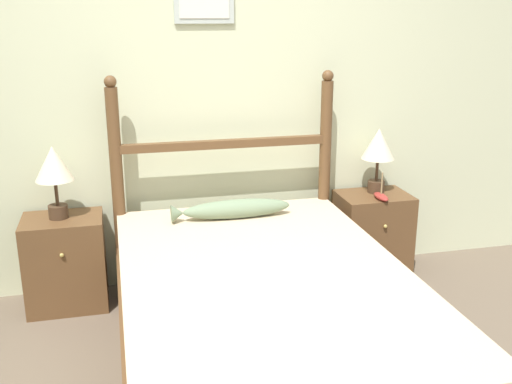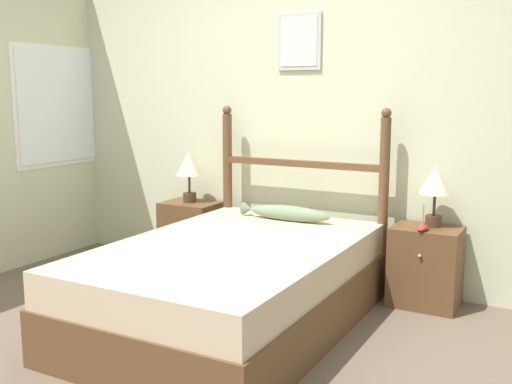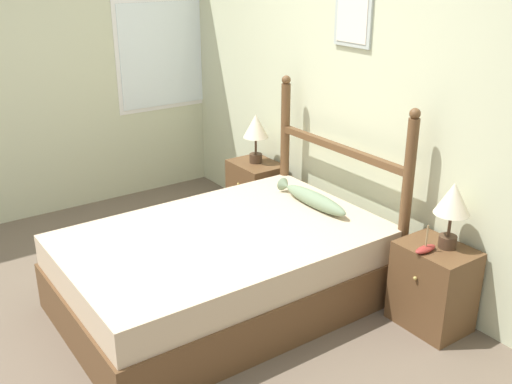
% 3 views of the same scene
% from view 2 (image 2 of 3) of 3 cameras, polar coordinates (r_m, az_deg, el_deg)
% --- Properties ---
extents(ground_plane, '(16.00, 16.00, 0.00)m').
position_cam_2_polar(ground_plane, '(3.56, -8.87, -14.93)').
color(ground_plane, brown).
extents(wall_back, '(6.40, 0.08, 2.55)m').
position_cam_2_polar(wall_back, '(4.73, 3.69, 7.24)').
color(wall_back, beige).
rests_on(wall_back, ground_plane).
extents(bed, '(1.37, 2.10, 0.53)m').
position_cam_2_polar(bed, '(3.80, -2.26, -8.88)').
color(bed, brown).
rests_on(bed, ground_plane).
extents(headboard, '(1.37, 0.07, 1.35)m').
position_cam_2_polar(headboard, '(4.57, 4.24, 0.16)').
color(headboard, brown).
rests_on(headboard, ground_plane).
extents(nightstand_left, '(0.46, 0.37, 0.55)m').
position_cam_2_polar(nightstand_left, '(5.08, -6.19, -4.04)').
color(nightstand_left, brown).
rests_on(nightstand_left, ground_plane).
extents(nightstand_right, '(0.46, 0.37, 0.55)m').
position_cam_2_polar(nightstand_right, '(4.31, 15.83, -6.85)').
color(nightstand_right, brown).
rests_on(nightstand_right, ground_plane).
extents(table_lamp_left, '(0.22, 0.22, 0.43)m').
position_cam_2_polar(table_lamp_left, '(4.99, -6.39, 2.42)').
color(table_lamp_left, '#422D1E').
rests_on(table_lamp_left, nightstand_left).
extents(table_lamp_right, '(0.22, 0.22, 0.43)m').
position_cam_2_polar(table_lamp_right, '(4.22, 16.71, 0.78)').
color(table_lamp_right, '#422D1E').
rests_on(table_lamp_right, nightstand_right).
extents(model_boat, '(0.06, 0.17, 0.18)m').
position_cam_2_polar(model_boat, '(4.13, 15.59, -3.26)').
color(model_boat, maroon).
rests_on(model_boat, nightstand_right).
extents(fish_pillow, '(0.70, 0.12, 0.11)m').
position_cam_2_polar(fish_pillow, '(4.38, 2.85, -1.99)').
color(fish_pillow, gray).
rests_on(fish_pillow, bed).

